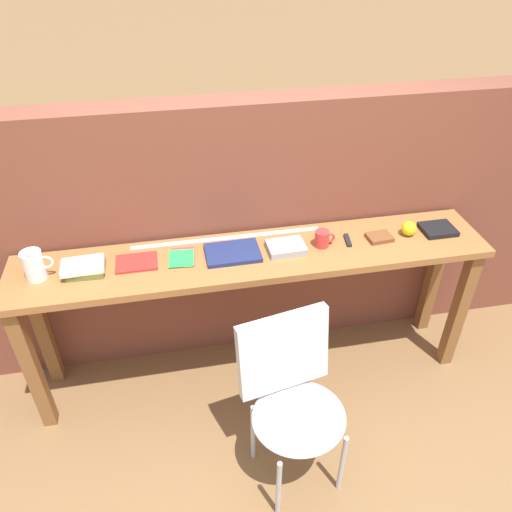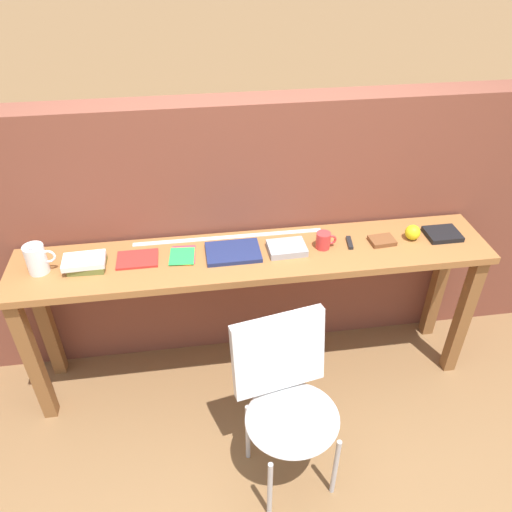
# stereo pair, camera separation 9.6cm
# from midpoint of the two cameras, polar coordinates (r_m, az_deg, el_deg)

# --- Properties ---
(ground_plane) EXTENTS (40.00, 40.00, 0.00)m
(ground_plane) POSITION_cam_midpoint_polar(r_m,az_deg,el_deg) (3.00, 1.68, -16.94)
(ground_plane) COLOR brown
(brick_wall_back) EXTENTS (6.00, 0.20, 1.58)m
(brick_wall_back) POSITION_cam_midpoint_polar(r_m,az_deg,el_deg) (2.92, -0.15, 2.70)
(brick_wall_back) COLOR brown
(brick_wall_back) RESTS_ON ground
(sideboard) EXTENTS (2.50, 0.44, 0.88)m
(sideboard) POSITION_cam_midpoint_polar(r_m,az_deg,el_deg) (2.68, 0.88, -2.16)
(sideboard) COLOR #996033
(sideboard) RESTS_ON ground
(chair_white_moulded) EXTENTS (0.52, 0.53, 0.89)m
(chair_white_moulded) POSITION_cam_midpoint_polar(r_m,az_deg,el_deg) (2.38, 4.81, -15.70)
(chair_white_moulded) COLOR silver
(chair_white_moulded) RESTS_ON ground
(pitcher_white) EXTENTS (0.14, 0.10, 0.18)m
(pitcher_white) POSITION_cam_midpoint_polar(r_m,az_deg,el_deg) (2.63, -22.83, -0.30)
(pitcher_white) COLOR white
(pitcher_white) RESTS_ON sideboard
(book_stack_leftmost) EXTENTS (0.21, 0.15, 0.06)m
(book_stack_leftmost) POSITION_cam_midpoint_polar(r_m,az_deg,el_deg) (2.60, -17.88, -0.76)
(book_stack_leftmost) COLOR olive
(book_stack_leftmost) RESTS_ON sideboard
(magazine_cycling) EXTENTS (0.21, 0.15, 0.01)m
(magazine_cycling) POSITION_cam_midpoint_polar(r_m,az_deg,el_deg) (2.60, -12.36, -0.37)
(magazine_cycling) COLOR red
(magazine_cycling) RESTS_ON sideboard
(pamphlet_pile_colourful) EXTENTS (0.14, 0.19, 0.01)m
(pamphlet_pile_colourful) POSITION_cam_midpoint_polar(r_m,az_deg,el_deg) (2.59, -7.30, 0.01)
(pamphlet_pile_colourful) COLOR #E5334C
(pamphlet_pile_colourful) RESTS_ON sideboard
(book_open_centre) EXTENTS (0.28, 0.20, 0.02)m
(book_open_centre) POSITION_cam_midpoint_polar(r_m,az_deg,el_deg) (2.58, -1.56, 0.43)
(book_open_centre) COLOR navy
(book_open_centre) RESTS_ON sideboard
(book_grey_hardcover) EXTENTS (0.20, 0.15, 0.04)m
(book_grey_hardcover) POSITION_cam_midpoint_polar(r_m,az_deg,el_deg) (2.61, 4.60, 0.89)
(book_grey_hardcover) COLOR #9E9EA3
(book_grey_hardcover) RESTS_ON sideboard
(mug) EXTENTS (0.11, 0.08, 0.09)m
(mug) POSITION_cam_midpoint_polar(r_m,az_deg,el_deg) (2.64, 8.79, 1.76)
(mug) COLOR red
(mug) RESTS_ON sideboard
(multitool_folded) EXTENTS (0.04, 0.11, 0.02)m
(multitool_folded) POSITION_cam_midpoint_polar(r_m,az_deg,el_deg) (2.72, 11.65, 1.49)
(multitool_folded) COLOR black
(multitool_folded) RESTS_ON sideboard
(leather_journal_brown) EXTENTS (0.14, 0.11, 0.02)m
(leather_journal_brown) POSITION_cam_midpoint_polar(r_m,az_deg,el_deg) (2.77, 15.19, 1.70)
(leather_journal_brown) COLOR brown
(leather_journal_brown) RESTS_ON sideboard
(sports_ball_small) EXTENTS (0.08, 0.08, 0.08)m
(sports_ball_small) POSITION_cam_midpoint_polar(r_m,az_deg,el_deg) (2.83, 18.41, 2.57)
(sports_ball_small) COLOR yellow
(sports_ball_small) RESTS_ON sideboard
(book_repair_rightmost) EXTENTS (0.18, 0.15, 0.03)m
(book_repair_rightmost) POSITION_cam_midpoint_polar(r_m,az_deg,el_deg) (2.92, 21.43, 2.35)
(book_repair_rightmost) COLOR black
(book_repair_rightmost) RESTS_ON sideboard
(ruler_metal_back_edge) EXTENTS (1.03, 0.03, 0.00)m
(ruler_metal_back_edge) POSITION_cam_midpoint_polar(r_m,az_deg,el_deg) (2.72, -2.12, 2.16)
(ruler_metal_back_edge) COLOR silver
(ruler_metal_back_edge) RESTS_ON sideboard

